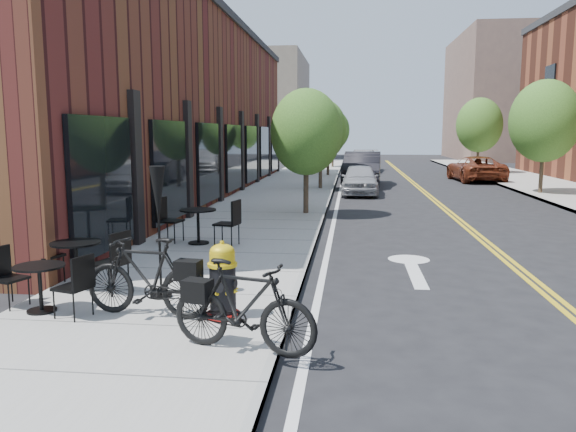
{
  "coord_description": "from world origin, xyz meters",
  "views": [
    {
      "loc": [
        0.8,
        -8.24,
        2.59
      ],
      "look_at": [
        -0.41,
        2.37,
        1.0
      ],
      "focal_mm": 35.0,
      "sensor_mm": 36.0,
      "label": 1
    }
  ],
  "objects_px": {
    "fire_hydrant": "(223,281)",
    "parked_car_b": "(362,169)",
    "bicycle_right": "(243,307)",
    "patio_umbrella": "(158,204)",
    "bicycle_left": "(147,277)",
    "bistro_set_a": "(40,281)",
    "bistro_set_b": "(76,258)",
    "bistro_set_c": "(198,221)",
    "parked_car_a": "(360,179)",
    "parked_car_c": "(363,161)",
    "parked_car_far": "(475,169)"
  },
  "relations": [
    {
      "from": "fire_hydrant",
      "to": "parked_car_b",
      "type": "height_order",
      "value": "parked_car_b"
    },
    {
      "from": "bicycle_right",
      "to": "patio_umbrella",
      "type": "distance_m",
      "value": 2.73
    },
    {
      "from": "fire_hydrant",
      "to": "bicycle_right",
      "type": "bearing_deg",
      "value": -53.82
    },
    {
      "from": "bicycle_left",
      "to": "bistro_set_a",
      "type": "relative_size",
      "value": 1.12
    },
    {
      "from": "bistro_set_b",
      "to": "bistro_set_c",
      "type": "height_order",
      "value": "bistro_set_c"
    },
    {
      "from": "bicycle_right",
      "to": "bistro_set_b",
      "type": "relative_size",
      "value": 0.96
    },
    {
      "from": "parked_car_a",
      "to": "parked_car_c",
      "type": "relative_size",
      "value": 0.75
    },
    {
      "from": "parked_car_b",
      "to": "parked_car_c",
      "type": "height_order",
      "value": "parked_car_b"
    },
    {
      "from": "bistro_set_b",
      "to": "parked_car_far",
      "type": "xyz_separation_m",
      "value": [
        10.95,
        22.79,
        0.06
      ]
    },
    {
      "from": "parked_car_a",
      "to": "bistro_set_a",
      "type": "bearing_deg",
      "value": -104.76
    },
    {
      "from": "bistro_set_b",
      "to": "parked_car_b",
      "type": "relative_size",
      "value": 0.37
    },
    {
      "from": "parked_car_c",
      "to": "bicycle_left",
      "type": "bearing_deg",
      "value": -90.65
    },
    {
      "from": "bicycle_right",
      "to": "bistro_set_a",
      "type": "distance_m",
      "value": 3.27
    },
    {
      "from": "bistro_set_b",
      "to": "parked_car_c",
      "type": "relative_size",
      "value": 0.37
    },
    {
      "from": "parked_car_far",
      "to": "bistro_set_a",
      "type": "bearing_deg",
      "value": 61.74
    },
    {
      "from": "bicycle_left",
      "to": "bicycle_right",
      "type": "bearing_deg",
      "value": 62.34
    },
    {
      "from": "parked_car_a",
      "to": "patio_umbrella",
      "type": "bearing_deg",
      "value": -100.7
    },
    {
      "from": "bicycle_left",
      "to": "patio_umbrella",
      "type": "xyz_separation_m",
      "value": [
        -0.13,
        0.89,
        0.88
      ]
    },
    {
      "from": "parked_car_far",
      "to": "bicycle_right",
      "type": "bearing_deg",
      "value": 68.87
    },
    {
      "from": "bistro_set_a",
      "to": "parked_car_a",
      "type": "relative_size",
      "value": 0.43
    },
    {
      "from": "fire_hydrant",
      "to": "patio_umbrella",
      "type": "xyz_separation_m",
      "value": [
        -1.15,
        0.81,
        0.93
      ]
    },
    {
      "from": "bicycle_right",
      "to": "patio_umbrella",
      "type": "bearing_deg",
      "value": 54.38
    },
    {
      "from": "bistro_set_a",
      "to": "parked_car_far",
      "type": "bearing_deg",
      "value": 82.42
    },
    {
      "from": "bistro_set_b",
      "to": "parked_car_a",
      "type": "distance_m",
      "value": 16.15
    },
    {
      "from": "bicycle_right",
      "to": "patio_umbrella",
      "type": "height_order",
      "value": "patio_umbrella"
    },
    {
      "from": "bicycle_right",
      "to": "parked_car_c",
      "type": "height_order",
      "value": "parked_car_c"
    },
    {
      "from": "bicycle_left",
      "to": "bistro_set_b",
      "type": "xyz_separation_m",
      "value": [
        -1.63,
        1.23,
        -0.06
      ]
    },
    {
      "from": "patio_umbrella",
      "to": "parked_car_a",
      "type": "relative_size",
      "value": 0.53
    },
    {
      "from": "fire_hydrant",
      "to": "parked_car_c",
      "type": "bearing_deg",
      "value": 98.13
    },
    {
      "from": "parked_car_b",
      "to": "parked_car_far",
      "type": "distance_m",
      "value": 6.85
    },
    {
      "from": "bistro_set_a",
      "to": "parked_car_b",
      "type": "height_order",
      "value": "parked_car_b"
    },
    {
      "from": "bicycle_right",
      "to": "parked_car_b",
      "type": "xyz_separation_m",
      "value": [
        1.7,
        21.98,
        0.18
      ]
    },
    {
      "from": "bistro_set_b",
      "to": "parked_car_far",
      "type": "relative_size",
      "value": 0.38
    },
    {
      "from": "bicycle_left",
      "to": "parked_car_a",
      "type": "xyz_separation_m",
      "value": [
        3.06,
        16.68,
        -0.03
      ]
    },
    {
      "from": "bicycle_left",
      "to": "fire_hydrant",
      "type": "bearing_deg",
      "value": 102.08
    },
    {
      "from": "bicycle_left",
      "to": "patio_umbrella",
      "type": "height_order",
      "value": "patio_umbrella"
    },
    {
      "from": "parked_car_b",
      "to": "bicycle_left",
      "type": "bearing_deg",
      "value": -95.62
    },
    {
      "from": "parked_car_far",
      "to": "fire_hydrant",
      "type": "bearing_deg",
      "value": 66.99
    },
    {
      "from": "bicycle_right",
      "to": "parked_car_b",
      "type": "relative_size",
      "value": 0.35
    },
    {
      "from": "patio_umbrella",
      "to": "parked_car_b",
      "type": "distance_m",
      "value": 20.3
    },
    {
      "from": "bicycle_left",
      "to": "parked_car_b",
      "type": "relative_size",
      "value": 0.36
    },
    {
      "from": "bistro_set_a",
      "to": "patio_umbrella",
      "type": "height_order",
      "value": "patio_umbrella"
    },
    {
      "from": "fire_hydrant",
      "to": "bistro_set_a",
      "type": "height_order",
      "value": "fire_hydrant"
    },
    {
      "from": "bistro_set_a",
      "to": "bistro_set_b",
      "type": "relative_size",
      "value": 0.88
    },
    {
      "from": "parked_car_a",
      "to": "parked_car_b",
      "type": "height_order",
      "value": "parked_car_b"
    },
    {
      "from": "parked_car_far",
      "to": "parked_car_b",
      "type": "bearing_deg",
      "value": 23.31
    },
    {
      "from": "bistro_set_b",
      "to": "parked_car_far",
      "type": "distance_m",
      "value": 25.29
    },
    {
      "from": "bicycle_right",
      "to": "bistro_set_b",
      "type": "bearing_deg",
      "value": 68.18
    },
    {
      "from": "bistro_set_c",
      "to": "parked_car_b",
      "type": "xyz_separation_m",
      "value": [
        3.91,
        15.9,
        0.2
      ]
    },
    {
      "from": "bicycle_left",
      "to": "bistro_set_a",
      "type": "xyz_separation_m",
      "value": [
        -1.55,
        0.02,
        -0.12
      ]
    }
  ]
}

